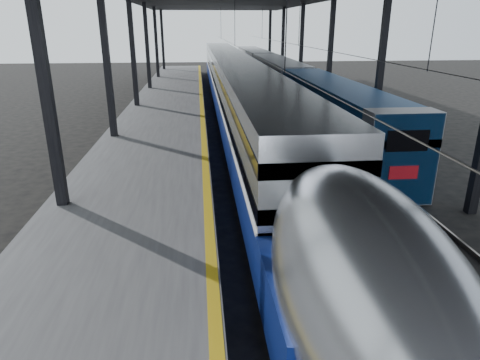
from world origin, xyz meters
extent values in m
plane|color=black|center=(0.00, 0.00, 0.00)|extent=(160.00, 160.00, 0.00)
cube|color=#4C4C4F|center=(-3.50, 20.00, 0.50)|extent=(6.00, 80.00, 1.00)
cube|color=gold|center=(-0.70, 20.00, 1.00)|extent=(0.30, 80.00, 0.01)
cube|color=slate|center=(1.28, 20.00, 0.08)|extent=(0.08, 80.00, 0.16)
cube|color=slate|center=(2.72, 20.00, 0.08)|extent=(0.08, 80.00, 0.16)
cube|color=slate|center=(6.28, 20.00, 0.08)|extent=(0.08, 80.00, 0.16)
cube|color=slate|center=(7.72, 20.00, 0.08)|extent=(0.08, 80.00, 0.16)
cube|color=black|center=(-5.80, 5.00, 4.50)|extent=(0.35, 0.35, 9.00)
cube|color=black|center=(-5.80, 15.00, 4.50)|extent=(0.35, 0.35, 9.00)
cube|color=black|center=(9.60, 15.00, 4.50)|extent=(0.35, 0.35, 9.00)
cube|color=black|center=(-5.80, 25.00, 4.50)|extent=(0.35, 0.35, 9.00)
cube|color=black|center=(9.60, 25.00, 4.50)|extent=(0.35, 0.35, 9.00)
cube|color=black|center=(-5.80, 35.00, 4.50)|extent=(0.35, 0.35, 9.00)
cube|color=black|center=(9.60, 35.00, 4.50)|extent=(0.35, 0.35, 9.00)
cube|color=black|center=(-5.80, 45.00, 4.50)|extent=(0.35, 0.35, 9.00)
cube|color=black|center=(9.60, 45.00, 4.50)|extent=(0.35, 0.35, 9.00)
cube|color=black|center=(-5.80, 55.00, 4.50)|extent=(0.35, 0.35, 9.00)
cube|color=black|center=(9.60, 55.00, 4.50)|extent=(0.35, 0.35, 9.00)
cylinder|color=slate|center=(2.00, 20.00, 5.50)|extent=(0.03, 74.00, 0.03)
cylinder|color=slate|center=(7.00, 20.00, 5.50)|extent=(0.03, 74.00, 0.03)
cube|color=#B0B3B8|center=(2.00, 28.62, 2.42)|extent=(3.05, 57.00, 4.21)
cube|color=navy|center=(2.00, 27.12, 1.10)|extent=(3.13, 62.00, 1.63)
cube|color=silver|center=(2.00, 28.62, 1.95)|extent=(3.15, 57.00, 0.11)
cube|color=black|center=(2.00, 28.62, 3.63)|extent=(3.09, 57.00, 0.44)
cube|color=black|center=(2.00, 28.62, 2.42)|extent=(3.09, 57.00, 0.44)
ellipsoid|color=#B0B3B8|center=(2.00, -2.88, 2.26)|extent=(3.05, 8.40, 4.21)
ellipsoid|color=navy|center=(2.00, -2.88, 1.05)|extent=(3.13, 8.40, 1.79)
ellipsoid|color=black|center=(2.00, -5.48, 3.10)|extent=(1.58, 2.20, 0.95)
cube|color=black|center=(2.00, 19.12, 0.20)|extent=(2.31, 2.60, 0.40)
cube|color=navy|center=(7.00, 14.71, 1.96)|extent=(2.75, 18.00, 3.73)
cube|color=gray|center=(7.00, 6.31, 1.96)|extent=(2.80, 1.20, 3.78)
cube|color=black|center=(7.00, 5.69, 2.80)|extent=(1.67, 0.06, 0.83)
cube|color=#AF0D17|center=(7.00, 5.69, 1.52)|extent=(1.18, 0.06, 0.54)
cube|color=gray|center=(7.00, 33.71, 1.96)|extent=(2.75, 18.00, 3.73)
cube|color=gray|center=(7.00, 52.71, 1.96)|extent=(2.75, 18.00, 3.73)
cube|color=black|center=(7.00, 8.71, 0.18)|extent=(2.16, 2.40, 0.36)
cube|color=black|center=(7.00, 30.71, 0.18)|extent=(2.16, 2.40, 0.36)
camera|label=1|loc=(-0.88, -9.48, 6.95)|focal=32.00mm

